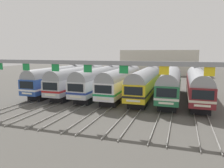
% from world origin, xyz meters
% --- Properties ---
extents(ground_plane, '(160.00, 160.00, 0.00)m').
position_xyz_m(ground_plane, '(0.00, 0.00, 0.00)').
color(ground_plane, '#4C4944').
extents(track_bed, '(24.80, 70.00, 0.15)m').
position_xyz_m(track_bed, '(-0.00, 17.00, 0.07)').
color(track_bed, gray).
rests_on(track_bed, ground).
extents(commuter_train_blue, '(2.88, 18.06, 5.05)m').
position_xyz_m(commuter_train_blue, '(-11.65, -0.00, 2.69)').
color(commuter_train_blue, '#284C9E').
rests_on(commuter_train_blue, ground).
extents(commuter_train_stainless, '(2.88, 18.06, 5.05)m').
position_xyz_m(commuter_train_stainless, '(-7.77, -0.00, 2.69)').
color(commuter_train_stainless, '#B2B5BA').
rests_on(commuter_train_stainless, ground).
extents(commuter_train_silver, '(2.88, 18.06, 5.05)m').
position_xyz_m(commuter_train_silver, '(-3.88, -0.00, 2.69)').
color(commuter_train_silver, silver).
rests_on(commuter_train_silver, ground).
extents(commuter_train_white, '(2.88, 18.06, 5.05)m').
position_xyz_m(commuter_train_white, '(0.00, -0.00, 2.69)').
color(commuter_train_white, white).
rests_on(commuter_train_white, ground).
extents(commuter_train_yellow, '(2.88, 18.06, 5.05)m').
position_xyz_m(commuter_train_yellow, '(3.88, -0.00, 2.69)').
color(commuter_train_yellow, gold).
rests_on(commuter_train_yellow, ground).
extents(commuter_train_green, '(2.88, 18.06, 4.77)m').
position_xyz_m(commuter_train_green, '(7.77, -0.01, 2.69)').
color(commuter_train_green, '#236B42').
rests_on(commuter_train_green, ground).
extents(commuter_train_maroon, '(2.88, 18.06, 5.05)m').
position_xyz_m(commuter_train_maroon, '(11.65, -0.00, 2.69)').
color(commuter_train_maroon, maroon).
rests_on(commuter_train_maroon, ground).
extents(catenary_gantry, '(28.54, 0.44, 6.97)m').
position_xyz_m(catenary_gantry, '(0.00, -13.50, 5.41)').
color(catenary_gantry, gray).
rests_on(catenary_gantry, ground).
extents(maintenance_building, '(24.82, 10.00, 8.00)m').
position_xyz_m(maintenance_building, '(1.62, 41.32, 4.00)').
color(maintenance_building, beige).
rests_on(maintenance_building, ground).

